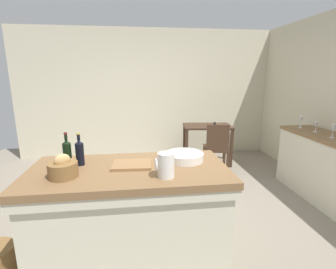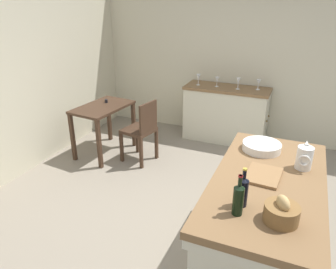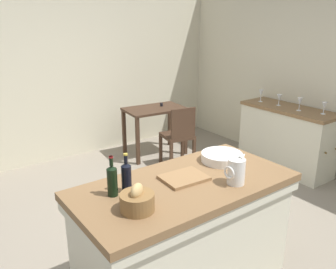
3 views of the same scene
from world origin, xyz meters
The scene contains 15 objects.
ground_plane centered at (0.00, 0.00, 0.00)m, with size 6.76×6.76×0.00m, color gray.
wall_back centered at (0.00, 2.60, 1.30)m, with size 5.32×0.12×2.60m, color beige.
island_table centered at (-0.35, -0.66, 0.49)m, with size 1.70×0.84×0.91m.
side_cabinet centered at (2.26, 0.30, 0.45)m, with size 0.52×1.35×0.90m.
writing_desk centered at (1.07, 1.85, 0.63)m, with size 0.95×0.65×0.80m.
wooden_chair centered at (1.04, 1.20, 0.50)m, with size 0.47×0.47×0.91m.
pitcher centered at (-0.06, -0.90, 1.01)m, with size 0.17×0.13×0.24m.
wash_bowl centered at (0.15, -0.53, 0.95)m, with size 0.35×0.35×0.07m, color silver.
bread_basket centered at (-0.85, -0.80, 0.98)m, with size 0.22×0.22×0.19m.
cutting_board centered at (-0.33, -0.62, 0.92)m, with size 0.33×0.26×0.02m, color olive.
wine_bottle_dark centered at (-0.78, -0.53, 1.03)m, with size 0.07×0.07×0.29m.
wine_bottle_amber centered at (-0.89, -0.52, 1.03)m, with size 0.07×0.07×0.29m.
wine_glass_left centered at (2.22, 0.12, 1.02)m, with size 0.07×0.07×0.18m.
wine_glass_middle centered at (2.24, 0.46, 1.01)m, with size 0.07×0.07×0.16m.
wine_glass_right centered at (2.21, 0.77, 1.02)m, with size 0.07×0.07×0.18m.
Camera 1 is at (-0.28, -2.71, 1.69)m, focal length 26.85 mm.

